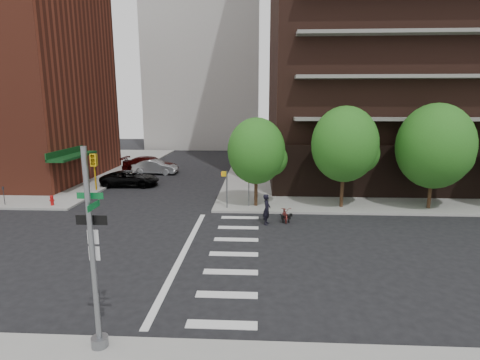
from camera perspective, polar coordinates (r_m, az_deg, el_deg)
name	(u,v)px	position (r m, az deg, el deg)	size (l,w,h in m)	color
ground	(173,253)	(19.16, -10.11, -10.89)	(120.00, 120.00, 0.00)	black
sidewalk_ne	(410,171)	(44.46, 24.42, 1.23)	(39.00, 33.00, 0.15)	gray
sidewalk_nw	(8,168)	(50.34, -31.87, 1.61)	(31.00, 33.00, 0.15)	gray
crosswalk	(218,254)	(18.80, -3.42, -11.16)	(3.85, 13.00, 0.01)	silver
tree_a	(256,151)	(25.93, 2.50, 4.43)	(4.00, 4.00, 5.90)	#301E11
tree_b	(345,144)	(26.51, 15.64, 5.26)	(4.50, 4.50, 6.65)	#301E11
tree_c	(435,146)	(28.45, 27.54, 4.59)	(5.00, 5.00, 6.80)	#301E11
traffic_signal	(95,267)	(11.72, -21.28, -12.20)	(0.90, 0.75, 6.00)	slate
pedestrian_signal	(232,183)	(25.79, -1.30, -0.53)	(2.18, 0.67, 2.60)	slate
fire_hydrant	(52,200)	(29.79, -26.74, -2.71)	(0.24, 0.24, 0.73)	#A50C0C
parking_meter	(4,194)	(31.58, -32.34, -1.77)	(0.10, 0.08, 1.32)	black
parked_car_black	(130,179)	(34.75, -16.38, 0.21)	(5.03, 2.32, 1.40)	black
parked_car_maroon	(151,165)	(41.04, -13.44, 2.29)	(5.95, 2.42, 1.73)	#390807
parked_car_silver	(155,167)	(40.13, -12.82, 1.96)	(4.60, 1.60, 1.51)	silver
scooter	(285,213)	(23.81, 6.91, -5.07)	(0.63, 1.82, 0.96)	maroon
dog_walker	(267,209)	(22.89, 4.09, -4.49)	(0.45, 0.69, 1.88)	black
dog	(287,217)	(23.45, 7.11, -5.64)	(0.68, 0.27, 0.57)	black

